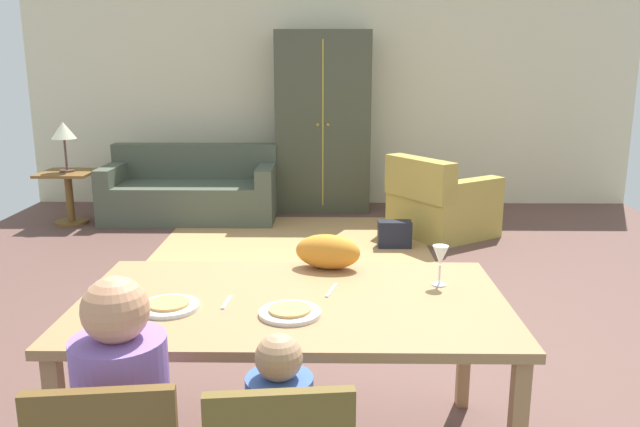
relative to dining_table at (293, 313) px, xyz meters
The scene contains 18 objects.
ground_plane 2.15m from the dining_table, 85.26° to the left, with size 7.44×6.69×0.02m, color brown.
back_wall 5.46m from the dining_table, 88.23° to the left, with size 7.44×0.10×2.70m, color beige.
dining_table is the anchor object (origin of this frame).
plate_near_man 0.52m from the dining_table, 166.52° to the right, with size 0.25×0.25×0.02m, color silver.
pizza_near_man 0.52m from the dining_table, 166.52° to the right, with size 0.17×0.17×0.01m, color #E39F50.
plate_near_child 0.19m from the dining_table, 90.00° to the right, with size 0.25×0.25×0.02m, color silver.
pizza_near_child 0.20m from the dining_table, 90.00° to the right, with size 0.17×0.17×0.01m, color tan.
wine_glass 0.71m from the dining_table, 15.36° to the left, with size 0.07×0.07×0.19m.
fork 0.29m from the dining_table, 169.62° to the right, with size 0.02×0.15×0.01m, color silver.
knife 0.20m from the dining_table, 31.40° to the left, with size 0.01×0.17×0.01m, color silver.
cat 0.47m from the dining_table, 70.25° to the left, with size 0.32×0.16×0.17m, color orange.
area_rug 3.74m from the dining_table, 92.96° to the left, with size 2.60×1.80×0.01m, color tan.
couch 4.76m from the dining_table, 107.29° to the left, with size 1.91×0.86×0.82m.
armchair 4.07m from the dining_table, 71.40° to the left, with size 1.19×1.19×0.82m.
armoire 5.05m from the dining_table, 89.06° to the left, with size 1.10×0.59×2.10m.
side_table 5.07m from the dining_table, 122.34° to the left, with size 0.56×0.56×0.58m.
table_lamp 5.07m from the dining_table, 122.34° to the left, with size 0.26×0.26×0.54m.
handbag 3.51m from the dining_table, 76.85° to the left, with size 0.32×0.16×0.26m, color black.
Camera 1 is at (-0.01, -3.84, 1.75)m, focal length 35.83 mm.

